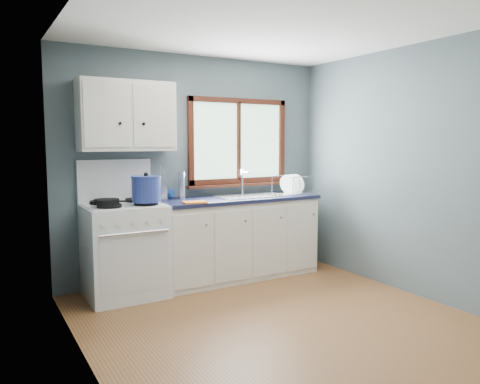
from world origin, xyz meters
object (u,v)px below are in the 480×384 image
thermos (182,185)px  skillet (107,202)px  dish_rack (293,188)px  gas_range (125,247)px  stockpot (146,189)px  base_cabinets (237,241)px  sink (251,201)px  utensil_crock (163,193)px

thermos → skillet: bearing=-160.2°
thermos → dish_rack: (1.37, -0.19, -0.09)m
gas_range → dish_rack: (2.07, -0.00, 0.49)m
stockpot → thermos: stockpot is taller
gas_range → dish_rack: bearing=-0.0°
base_cabinets → thermos: bearing=164.7°
sink → utensil_crock: size_ratio=2.31×
gas_range → dish_rack: gas_range is taller
gas_range → sink: 1.53m
utensil_crock → base_cabinets: bearing=-14.1°
base_cabinets → gas_range: bearing=-179.2°
dish_rack → sink: bearing=161.8°
sink → skillet: size_ratio=2.23×
stockpot → utensil_crock: size_ratio=0.96×
utensil_crock → sink: bearing=-11.6°
sink → dish_rack: 0.59m
base_cabinets → skillet: size_ratio=4.92×
gas_range → dish_rack: 2.12m
thermos → gas_range: bearing=-165.2°
stockpot → dish_rack: size_ratio=0.66×
utensil_crock → skillet: bearing=-152.5°
sink → utensil_crock: bearing=168.4°
gas_range → utensil_crock: (0.50, 0.22, 0.50)m
sink → thermos: bearing=168.0°
utensil_crock → thermos: 0.22m
stockpot → utensil_crock: 0.50m
base_cabinets → utensil_crock: (-0.81, 0.20, 0.58)m
sink → utensil_crock: 1.02m
base_cabinets → sink: sink is taller
stockpot → dish_rack: bearing=4.8°
dish_rack → stockpot: bearing=168.6°
sink → stockpot: size_ratio=2.42×
sink → dish_rack: size_ratio=1.61×
dish_rack → base_cabinets: bearing=162.2°
stockpot → thermos: (0.52, 0.35, -0.02)m
gas_range → utensil_crock: gas_range is taller
dish_rack → utensil_crock: bearing=155.7°
sink → skillet: sink is taller
utensil_crock → stockpot: bearing=-129.4°
skillet → stockpot: stockpot is taller
base_cabinets → thermos: size_ratio=6.17×
skillet → thermos: bearing=35.4°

